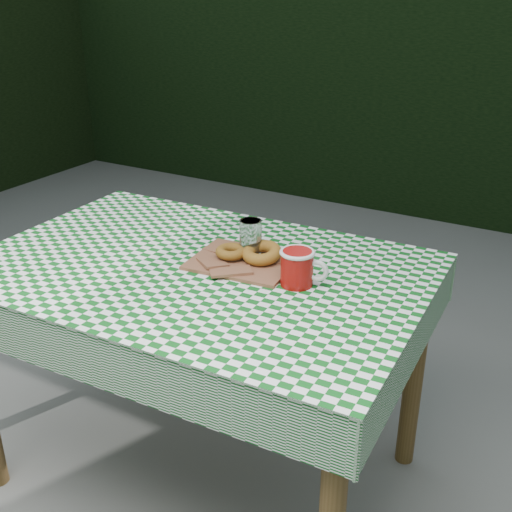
{
  "coord_description": "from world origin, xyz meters",
  "views": [
    {
      "loc": [
        1.13,
        -1.19,
        1.51
      ],
      "look_at": [
        0.33,
        0.21,
        0.79
      ],
      "focal_mm": 43.69,
      "sensor_mm": 36.0,
      "label": 1
    }
  ],
  "objects_px": {
    "table": "(202,376)",
    "coffee_mug": "(297,268)",
    "paper_bag": "(243,261)",
    "drinking_glass": "(251,239)"
  },
  "relations": [
    {
      "from": "table",
      "to": "drinking_glass",
      "type": "bearing_deg",
      "value": 47.77
    },
    {
      "from": "drinking_glass",
      "to": "coffee_mug",
      "type": "bearing_deg",
      "value": -24.99
    },
    {
      "from": "coffee_mug",
      "to": "drinking_glass",
      "type": "distance_m",
      "value": 0.22
    },
    {
      "from": "table",
      "to": "paper_bag",
      "type": "height_order",
      "value": "paper_bag"
    },
    {
      "from": "paper_bag",
      "to": "drinking_glass",
      "type": "relative_size",
      "value": 2.47
    },
    {
      "from": "table",
      "to": "coffee_mug",
      "type": "xyz_separation_m",
      "value": [
        0.3,
        0.03,
        0.43
      ]
    },
    {
      "from": "paper_bag",
      "to": "drinking_glass",
      "type": "bearing_deg",
      "value": 90.23
    },
    {
      "from": "table",
      "to": "paper_bag",
      "type": "distance_m",
      "value": 0.41
    },
    {
      "from": "table",
      "to": "coffee_mug",
      "type": "distance_m",
      "value": 0.53
    },
    {
      "from": "coffee_mug",
      "to": "drinking_glass",
      "type": "height_order",
      "value": "drinking_glass"
    }
  ]
}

